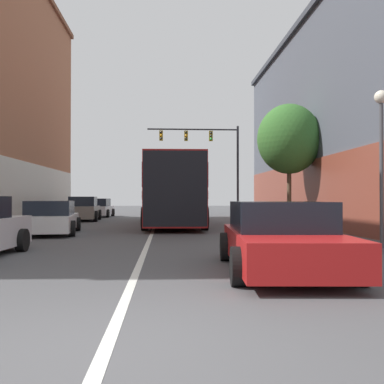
% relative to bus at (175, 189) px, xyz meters
% --- Properties ---
extents(ground_plane, '(160.00, 160.00, 0.00)m').
position_rel_bus_xyz_m(ground_plane, '(-0.99, -18.67, -1.83)').
color(ground_plane, '#4C4C4F').
extents(lane_center_line, '(0.14, 47.64, 0.01)m').
position_rel_bus_xyz_m(lane_center_line, '(-0.99, -0.85, -1.83)').
color(lane_center_line, silver).
rests_on(lane_center_line, ground_plane).
extents(bus, '(3.00, 11.39, 3.25)m').
position_rel_bus_xyz_m(bus, '(0.00, 0.00, 0.00)').
color(bus, maroon).
rests_on(bus, ground_plane).
extents(hatchback_foreground, '(2.34, 4.71, 1.30)m').
position_rel_bus_xyz_m(hatchback_foreground, '(1.72, -14.36, -1.21)').
color(hatchback_foreground, red).
rests_on(hatchback_foreground, ground_plane).
extents(parked_car_left_mid, '(2.43, 4.87, 1.27)m').
position_rel_bus_xyz_m(parked_car_left_mid, '(-4.85, -5.20, -1.23)').
color(parked_car_left_mid, silver).
rests_on(parked_car_left_mid, ground_plane).
extents(parked_car_left_far, '(2.08, 3.97, 1.47)m').
position_rel_bus_xyz_m(parked_car_left_far, '(-5.46, 4.94, -1.14)').
color(parked_car_left_far, slate).
rests_on(parked_car_left_far, ground_plane).
extents(parked_car_left_distant, '(2.12, 4.10, 1.36)m').
position_rel_bus_xyz_m(parked_car_left_distant, '(-5.48, 10.87, -1.19)').
color(parked_car_left_distant, silver).
rests_on(parked_car_left_distant, ground_plane).
extents(traffic_signal_gantry, '(7.32, 0.36, 7.19)m').
position_rel_bus_xyz_m(traffic_signal_gantry, '(3.02, 12.95, 3.46)').
color(traffic_signal_gantry, black).
rests_on(traffic_signal_gantry, ground_plane).
extents(street_lamp, '(0.34, 0.34, 4.08)m').
position_rel_bus_xyz_m(street_lamp, '(4.94, -11.80, 0.65)').
color(street_lamp, '#47474C').
rests_on(street_lamp, ground_plane).
extents(street_tree_near, '(3.01, 2.71, 5.83)m').
position_rel_bus_xyz_m(street_tree_near, '(5.37, -1.86, 2.34)').
color(street_tree_near, brown).
rests_on(street_tree_near, ground_plane).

